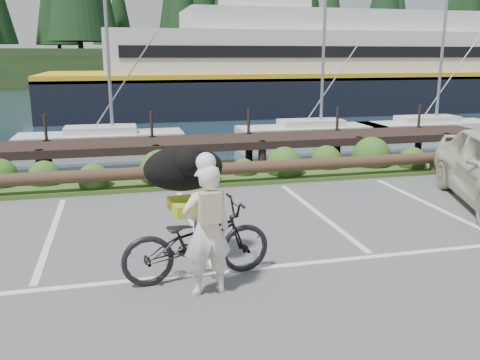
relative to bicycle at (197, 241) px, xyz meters
The scene contains 7 objects.
ground 0.83m from the bicycle, 59.97° to the left, with size 72.00×72.00×0.00m, color #505052.
harbor_backdrop 78.94m from the bicycle, 89.49° to the left, with size 170.00×160.00×30.00m.
vegetation_strip 5.85m from the bicycle, 87.07° to the left, with size 34.00×1.60×0.10m, color #3D5B21.
log_rail 5.16m from the bicycle, 86.67° to the left, with size 32.00×0.30×0.60m, color #443021, non-canonical shape.
bicycle is the anchor object (origin of this frame).
cyclist 0.61m from the bicycle, 83.36° to the right, with size 0.66×0.43×1.81m, color #F3E2CE.
dog 1.16m from the bicycle, 96.64° to the left, with size 1.21×0.59×0.70m, color black.
Camera 1 is at (-1.32, -7.34, 3.17)m, focal length 38.00 mm.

